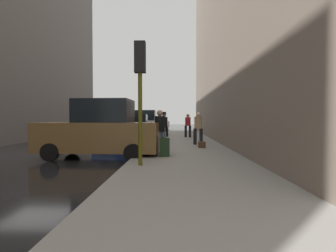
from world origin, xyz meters
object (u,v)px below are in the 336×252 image
object	(u,v)px
pedestrian_in_tan_coat	(198,126)
parked_bronze_suv	(101,131)
parked_red_hatchback	(156,123)
parked_blue_sedan	(130,129)
fire_hydrant	(152,140)
duffel_bag	(202,145)
pedestrian_with_fedora	(164,125)
parked_white_van	(142,124)
pedestrian_in_red_jacket	(188,124)
parked_silver_sedan	(149,125)
parked_dark_green_sedan	(153,124)
pedestrian_in_jeans	(160,129)
rolling_suitcase	(165,147)
traffic_light	(140,76)

from	to	relation	value
pedestrian_in_tan_coat	parked_bronze_suv	bearing A→B (deg)	-137.18
parked_red_hatchback	parked_bronze_suv	bearing A→B (deg)	-90.00
parked_blue_sedan	fire_hydrant	bearing A→B (deg)	-66.21
parked_bronze_suv	duffel_bag	size ratio (longest dim) A/B	10.61
pedestrian_with_fedora	parked_white_van	bearing A→B (deg)	107.83
parked_blue_sedan	pedestrian_in_red_jacket	world-z (taller)	pedestrian_in_red_jacket
parked_blue_sedan	parked_silver_sedan	world-z (taller)	same
parked_bronze_suv	parked_white_van	bearing A→B (deg)	90.00
duffel_bag	parked_red_hatchback	bearing A→B (deg)	98.15
pedestrian_with_fedora	pedestrian_in_red_jacket	xyz separation A→B (m)	(1.61, 3.44, -0.03)
pedestrian_with_fedora	parked_bronze_suv	bearing A→B (deg)	-110.90
parked_blue_sedan	parked_silver_sedan	size ratio (longest dim) A/B	1.01
parked_bronze_suv	parked_blue_sedan	bearing A→B (deg)	90.00
parked_white_van	duffel_bag	bearing A→B (deg)	-68.43
parked_blue_sedan	parked_red_hatchback	world-z (taller)	same
fire_hydrant	duffel_bag	xyz separation A→B (m)	(2.34, -0.11, -0.21)
parked_white_van	pedestrian_with_fedora	bearing A→B (deg)	-72.17
parked_blue_sedan	pedestrian_in_tan_coat	distance (m)	4.93
parked_dark_green_sedan	pedestrian_in_tan_coat	world-z (taller)	pedestrian_in_tan_coat
parked_dark_green_sedan	pedestrian_in_jeans	bearing A→B (deg)	-84.70
pedestrian_in_red_jacket	rolling_suitcase	bearing A→B (deg)	-97.91
parked_red_hatchback	fire_hydrant	world-z (taller)	parked_red_hatchback
parked_blue_sedan	pedestrian_in_jeans	distance (m)	6.60
parked_silver_sedan	parked_dark_green_sedan	bearing A→B (deg)	90.00
parked_white_van	parked_red_hatchback	xyz separation A→B (m)	(0.00, 18.44, -0.18)
parked_dark_green_sedan	pedestrian_in_tan_coat	xyz separation A→B (m)	(4.11, -21.05, 0.26)
fire_hydrant	rolling_suitcase	distance (m)	2.95
rolling_suitcase	parked_blue_sedan	bearing A→B (deg)	109.74
parked_blue_sedan	fire_hydrant	xyz separation A→B (m)	(1.80, -4.09, -0.35)
rolling_suitcase	parked_white_van	bearing A→B (deg)	100.68
parked_red_hatchback	pedestrian_in_jeans	world-z (taller)	pedestrian_in_jeans
pedestrian_with_fedora	duffel_bag	size ratio (longest dim) A/B	4.04
parked_silver_sedan	pedestrian_with_fedora	xyz separation A→B (m)	(2.24, -13.20, 0.29)
fire_hydrant	pedestrian_in_red_jacket	world-z (taller)	pedestrian_in_red_jacket
parked_silver_sedan	pedestrian_in_jeans	distance (m)	18.86
pedestrian_in_tan_coat	parked_silver_sedan	bearing A→B (deg)	105.06
pedestrian_with_fedora	duffel_bag	distance (m)	4.10
parked_dark_green_sedan	parked_bronze_suv	bearing A→B (deg)	-90.00
rolling_suitcase	duffel_bag	bearing A→B (deg)	59.14
pedestrian_in_jeans	pedestrian_in_red_jacket	size ratio (longest dim) A/B	1.00
parked_red_hatchback	pedestrian_in_tan_coat	bearing A→B (deg)	-81.49
parked_dark_green_sedan	duffel_bag	world-z (taller)	parked_dark_green_sedan
parked_red_hatchback	pedestrian_in_red_jacket	distance (m)	22.28
traffic_light	duffel_bag	size ratio (longest dim) A/B	8.18
pedestrian_with_fedora	pedestrian_in_jeans	bearing A→B (deg)	-89.60
parked_white_van	duffel_bag	xyz separation A→B (m)	(4.14, -10.48, -0.74)
parked_blue_sedan	parked_dark_green_sedan	size ratio (longest dim) A/B	1.00
pedestrian_in_jeans	pedestrian_in_tan_coat	distance (m)	3.92
parked_blue_sedan	duffel_bag	xyz separation A→B (m)	(4.14, -4.20, -0.56)
parked_silver_sedan	pedestrian_in_tan_coat	distance (m)	15.80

